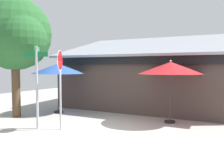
{
  "coord_description": "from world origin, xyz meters",
  "views": [
    {
      "loc": [
        5.33,
        -8.16,
        2.32
      ],
      "look_at": [
        -0.04,
        1.2,
        1.6
      ],
      "focal_mm": 43.0,
      "sensor_mm": 36.0,
      "label": 1
    }
  ],
  "objects": [
    {
      "name": "ground_plane",
      "position": [
        0.0,
        0.0,
        -0.05
      ],
      "size": [
        28.0,
        28.0,
        0.1
      ],
      "primitive_type": "cube",
      "color": "#ADA8A0"
    },
    {
      "name": "patio_umbrella_crimson_center",
      "position": [
        1.98,
        2.44,
        2.24
      ],
      "size": [
        2.63,
        2.63,
        2.57
      ],
      "color": "black",
      "rests_on": "ground"
    },
    {
      "name": "street_sign_post",
      "position": [
        -1.98,
        -0.99,
        1.87
      ],
      "size": [
        0.7,
        0.75,
        3.07
      ],
      "color": "#A8AAB2",
      "rests_on": "ground"
    },
    {
      "name": "cafe_building",
      "position": [
        -0.14,
        5.67,
        1.58
      ],
      "size": [
        9.7,
        5.31,
        4.14
      ],
      "color": "#473833",
      "rests_on": "ground"
    },
    {
      "name": "stop_sign",
      "position": [
        -1.11,
        -0.71,
        2.01
      ],
      "size": [
        0.36,
        0.67,
        2.9
      ],
      "color": "#A8AAB2",
      "rests_on": "ground"
    },
    {
      "name": "patio_umbrella_royal_blue_left",
      "position": [
        -3.59,
        2.01,
        2.19
      ],
      "size": [
        2.64,
        2.64,
        2.52
      ],
      "color": "black",
      "rests_on": "ground"
    },
    {
      "name": "shade_tree",
      "position": [
        -4.32,
        0.12,
        3.68
      ],
      "size": [
        3.6,
        3.27,
        5.41
      ],
      "color": "brown",
      "rests_on": "ground"
    }
  ]
}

